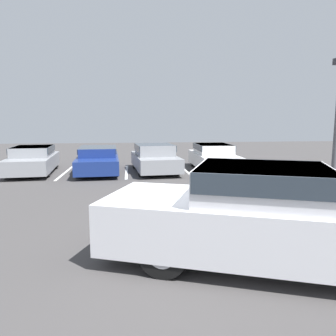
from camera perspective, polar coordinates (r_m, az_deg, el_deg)
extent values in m
plane|color=#423F3F|center=(6.12, 9.36, -15.37)|extent=(60.00, 60.00, 0.00)
cube|color=white|center=(16.80, -27.16, -0.92)|extent=(0.12, 4.15, 0.01)
cube|color=white|center=(16.01, -17.53, -0.79)|extent=(0.12, 4.15, 0.01)
cube|color=white|center=(15.72, -7.22, -0.63)|extent=(0.12, 4.15, 0.01)
cube|color=white|center=(15.94, 3.14, -0.45)|extent=(0.12, 4.15, 0.01)
cube|color=white|center=(16.66, 12.90, -0.26)|extent=(0.12, 4.15, 0.01)
cube|color=silver|center=(5.86, 18.81, -9.71)|extent=(6.25, 4.01, 0.88)
cube|color=silver|center=(5.67, 16.17, -2.60)|extent=(2.66, 2.50, 0.58)
cube|color=#2D3842|center=(5.64, 16.22, -1.29)|extent=(2.64, 2.54, 0.32)
cylinder|color=black|center=(6.85, 3.00, -9.05)|extent=(0.85, 0.56, 0.80)
cylinder|color=#ADADB2|center=(6.85, 3.00, -9.05)|extent=(0.52, 0.44, 0.44)
cylinder|color=black|center=(5.31, -0.76, -14.38)|extent=(0.85, 0.56, 0.80)
cylinder|color=#ADADB2|center=(5.31, -0.76, -14.38)|extent=(0.52, 0.44, 0.44)
cube|color=gray|center=(16.34, -22.43, 0.85)|extent=(2.17, 4.47, 0.63)
cube|color=gray|center=(16.37, -22.48, 2.74)|extent=(1.78, 2.38, 0.43)
cube|color=#2D3842|center=(16.36, -22.50, 3.04)|extent=(1.85, 2.34, 0.26)
cylinder|color=black|center=(15.00, -20.40, -0.33)|extent=(0.29, 0.64, 0.63)
cylinder|color=#ADADB2|center=(15.00, -20.40, -0.33)|extent=(0.28, 0.36, 0.34)
cylinder|color=black|center=(15.32, -26.12, -0.49)|extent=(0.29, 0.64, 0.63)
cylinder|color=#ADADB2|center=(15.32, -26.12, -0.49)|extent=(0.28, 0.36, 0.34)
cylinder|color=black|center=(17.46, -19.13, 0.90)|extent=(0.29, 0.64, 0.63)
cylinder|color=#ADADB2|center=(17.46, -19.13, 0.90)|extent=(0.28, 0.36, 0.34)
cylinder|color=black|center=(17.74, -24.09, 0.74)|extent=(0.29, 0.64, 0.63)
cylinder|color=#ADADB2|center=(17.74, -24.09, 0.74)|extent=(0.28, 0.36, 0.34)
cube|color=navy|center=(15.77, -12.06, 1.03)|extent=(2.11, 4.86, 0.60)
cube|color=navy|center=(15.81, -12.11, 2.88)|extent=(1.76, 2.57, 0.40)
cube|color=#2D3842|center=(15.80, -12.12, 3.17)|extent=(1.83, 2.52, 0.24)
cylinder|color=black|center=(14.41, -9.10, -0.20)|extent=(0.26, 0.66, 0.65)
cylinder|color=#ADADB2|center=(14.41, -9.10, -0.20)|extent=(0.26, 0.37, 0.36)
cylinder|color=black|center=(14.48, -15.36, -0.36)|extent=(0.26, 0.66, 0.65)
cylinder|color=#ADADB2|center=(14.48, -15.36, -0.36)|extent=(0.26, 0.37, 0.36)
cylinder|color=black|center=(17.15, -9.25, 1.17)|extent=(0.26, 0.66, 0.65)
cylinder|color=#ADADB2|center=(17.15, -9.25, 1.17)|extent=(0.26, 0.37, 0.36)
cylinder|color=black|center=(17.20, -14.52, 1.03)|extent=(0.26, 0.66, 0.65)
cylinder|color=#ADADB2|center=(17.20, -14.52, 1.03)|extent=(0.26, 0.37, 0.36)
cube|color=gray|center=(15.59, -2.34, 1.17)|extent=(2.21, 4.42, 0.62)
cube|color=gray|center=(15.62, -2.40, 3.25)|extent=(1.81, 2.36, 0.50)
cube|color=#2D3842|center=(15.61, -2.40, 3.61)|extent=(1.88, 2.32, 0.30)
cylinder|color=black|center=(14.56, 1.52, 0.00)|extent=(0.29, 0.67, 0.65)
cylinder|color=#ADADB2|center=(14.56, 1.52, 0.00)|extent=(0.28, 0.38, 0.36)
cylinder|color=black|center=(14.29, -4.67, -0.19)|extent=(0.29, 0.67, 0.65)
cylinder|color=#ADADB2|center=(14.29, -4.67, -0.19)|extent=(0.28, 0.38, 0.36)
cylinder|color=black|center=(16.96, -0.37, 1.20)|extent=(0.29, 0.67, 0.65)
cylinder|color=#ADADB2|center=(16.96, -0.37, 1.20)|extent=(0.28, 0.38, 0.36)
cylinder|color=black|center=(16.73, -5.69, 1.06)|extent=(0.29, 0.67, 0.65)
cylinder|color=#ADADB2|center=(16.73, -5.69, 1.06)|extent=(0.28, 0.38, 0.36)
cube|color=silver|center=(16.25, 7.89, 1.39)|extent=(1.83, 4.43, 0.65)
cube|color=silver|center=(16.28, 7.86, 3.35)|extent=(1.59, 2.31, 0.45)
cube|color=#2D3842|center=(16.27, 7.87, 3.67)|extent=(1.66, 2.27, 0.27)
cylinder|color=black|center=(15.26, 11.76, 0.13)|extent=(0.24, 0.61, 0.61)
cylinder|color=#ADADB2|center=(15.26, 11.76, 0.13)|extent=(0.25, 0.34, 0.33)
cylinder|color=black|center=(14.88, 6.21, 0.05)|extent=(0.24, 0.61, 0.61)
cylinder|color=#ADADB2|center=(14.88, 6.21, 0.05)|extent=(0.25, 0.34, 0.33)
cylinder|color=black|center=(17.69, 9.28, 1.32)|extent=(0.24, 0.61, 0.61)
cylinder|color=#ADADB2|center=(17.69, 9.28, 1.32)|extent=(0.25, 0.34, 0.33)
cylinder|color=black|center=(17.36, 4.47, 1.27)|extent=(0.24, 0.61, 0.61)
cylinder|color=#ADADB2|center=(17.36, 4.47, 1.27)|extent=(0.25, 0.34, 0.33)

